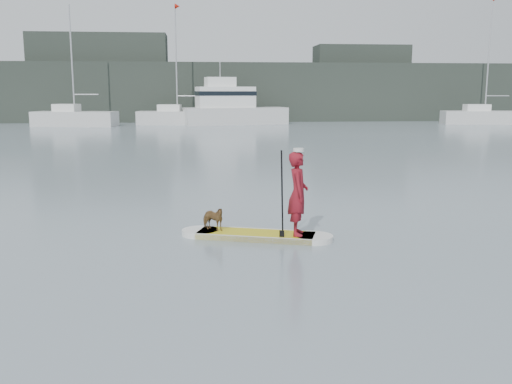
{
  "coord_description": "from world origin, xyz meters",
  "views": [
    {
      "loc": [
        0.36,
        -8.35,
        3.1
      ],
      "look_at": [
        1.51,
        3.46,
        1.0
      ],
      "focal_mm": 40.0,
      "sensor_mm": 36.0,
      "label": 1
    }
  ],
  "objects": [
    {
      "name": "motor_yacht_a",
      "position": [
        3.3,
        46.07,
        1.63
      ],
      "size": [
        10.09,
        4.79,
        5.82
      ],
      "rotation": [
        0.0,
        0.0,
        0.19
      ],
      "color": "silver",
      "rests_on": "ground"
    },
    {
      "name": "dog",
      "position": [
        0.59,
        3.75,
        0.38
      ],
      "size": [
        0.66,
        0.63,
        0.53
      ],
      "primitive_type": "imported",
      "rotation": [
        0.0,
        0.0,
        0.86
      ],
      "color": "brown",
      "rests_on": "paddleboard"
    },
    {
      "name": "ground",
      "position": [
        0.0,
        0.0,
        0.0
      ],
      "size": [
        140.0,
        140.0,
        0.0
      ],
      "primitive_type": "plane",
      "color": "slate",
      "rests_on": "ground"
    },
    {
      "name": "white_cap",
      "position": [
        2.37,
        3.2,
        1.91
      ],
      "size": [
        0.22,
        0.22,
        0.07
      ],
      "primitive_type": "cylinder",
      "color": "silver",
      "rests_on": "paddler"
    },
    {
      "name": "sailboat_d",
      "position": [
        -1.81,
        46.55,
        0.79
      ],
      "size": [
        7.69,
        3.06,
        11.05
      ],
      "rotation": [
        0.0,
        0.0,
        -0.1
      ],
      "color": "silver",
      "rests_on": "ground"
    },
    {
      "name": "sailboat_c",
      "position": [
        -10.89,
        44.59,
        0.78
      ],
      "size": [
        7.67,
        3.68,
        10.56
      ],
      "rotation": [
        0.0,
        0.0,
        -0.17
      ],
      "color": "silver",
      "rests_on": "ground"
    },
    {
      "name": "shore_building_west",
      "position": [
        -10.0,
        54.0,
        4.5
      ],
      "size": [
        14.0,
        4.0,
        9.0
      ],
      "primitive_type": "cube",
      "color": "black",
      "rests_on": "ground"
    },
    {
      "name": "paddler",
      "position": [
        2.37,
        3.2,
        1.0
      ],
      "size": [
        0.5,
        0.69,
        1.76
      ],
      "primitive_type": "imported",
      "rotation": [
        0.0,
        0.0,
        1.44
      ],
      "color": "maroon",
      "rests_on": "paddleboard"
    },
    {
      "name": "paddle",
      "position": [
        2.01,
        3.02,
        0.8
      ],
      "size": [
        0.12,
        0.29,
        2.0
      ],
      "rotation": [
        0.0,
        0.0,
        -0.31
      ],
      "color": "black",
      "rests_on": "ground"
    },
    {
      "name": "shore_mass",
      "position": [
        0.0,
        53.0,
        3.0
      ],
      "size": [
        90.0,
        6.0,
        6.0
      ],
      "primitive_type": "cube",
      "color": "black",
      "rests_on": "ground"
    },
    {
      "name": "paddleboard",
      "position": [
        1.51,
        3.46,
        0.06
      ],
      "size": [
        3.18,
        1.55,
        0.12
      ],
      "rotation": [
        0.0,
        0.0,
        -0.31
      ],
      "color": "gold",
      "rests_on": "ground"
    },
    {
      "name": "sailboat_f",
      "position": [
        27.46,
        44.25,
        0.8
      ],
      "size": [
        8.14,
        3.49,
        11.8
      ],
      "rotation": [
        0.0,
        0.0,
        -0.15
      ],
      "color": "silver",
      "rests_on": "ground"
    },
    {
      "name": "shore_building_east",
      "position": [
        18.0,
        54.0,
        4.0
      ],
      "size": [
        10.0,
        4.0,
        8.0
      ],
      "primitive_type": "cube",
      "color": "black",
      "rests_on": "ground"
    }
  ]
}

